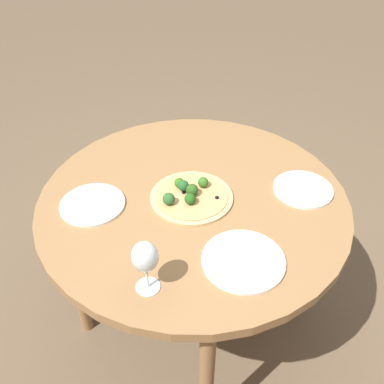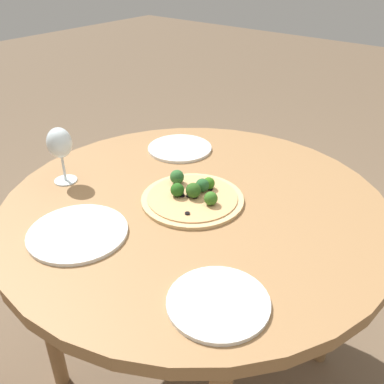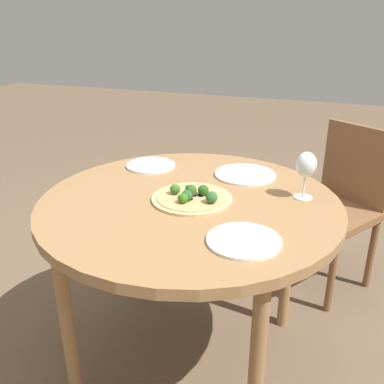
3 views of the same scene
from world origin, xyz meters
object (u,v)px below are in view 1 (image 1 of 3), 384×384
plate_near (243,260)px  plate_side (92,204)px  wine_glass (145,258)px  plate_far (303,189)px  pizza (190,195)px

plate_near → plate_side: 0.56m
wine_glass → plate_far: wine_glass is taller
pizza → wine_glass: (-0.16, 0.38, 0.11)m
pizza → wine_glass: 0.42m
plate_far → plate_side: size_ratio=0.95×
pizza → plate_side: bearing=46.3°
pizza → plate_side: size_ratio=1.30×
pizza → plate_near: pizza is taller
pizza → plate_far: size_ratio=1.36×
wine_glass → plate_side: 0.43m
plate_near → plate_far: same height
pizza → wine_glass: bearing=112.9°
pizza → wine_glass: wine_glass is taller
plate_near → plate_far: size_ratio=1.18×
plate_far → pizza: bearing=46.3°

